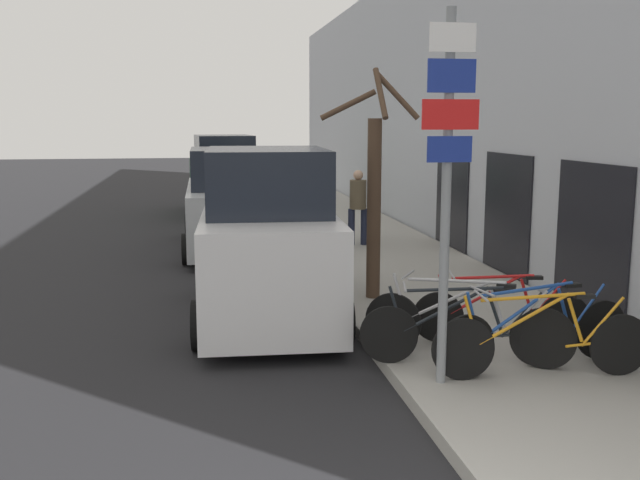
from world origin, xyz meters
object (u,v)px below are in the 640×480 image
(parked_car_0, at_px, (267,243))
(parked_car_1, at_px, (233,204))
(bicycle_4, at_px, (501,313))
(bicycle_0, at_px, (543,341))
(pedestrian_near, at_px, (358,202))
(signpost, at_px, (447,177))
(bicycle_3, at_px, (466,324))
(bicycle_2, at_px, (464,331))
(street_tree, at_px, (374,195))
(parked_car_2, at_px, (224,178))
(bicycle_1, at_px, (536,332))

(parked_car_0, relative_size, parked_car_1, 0.91)
(bicycle_4, height_order, parked_car_1, parked_car_1)
(bicycle_0, bearing_deg, pedestrian_near, 5.73)
(signpost, xyz_separation_m, parked_car_1, (-1.64, 8.63, -1.23))
(parked_car_1, bearing_deg, bicycle_4, -69.27)
(bicycle_4, relative_size, parked_car_0, 0.47)
(parked_car_1, distance_m, pedestrian_near, 2.67)
(bicycle_3, relative_size, bicycle_4, 0.97)
(bicycle_3, bearing_deg, pedestrian_near, 29.27)
(bicycle_2, xyz_separation_m, street_tree, (-0.24, 3.06, 1.16))
(signpost, relative_size, bicycle_0, 1.59)
(parked_car_2, bearing_deg, parked_car_1, -94.29)
(bicycle_3, bearing_deg, parked_car_0, 70.74)
(parked_car_1, relative_size, pedestrian_near, 2.98)
(bicycle_0, xyz_separation_m, bicycle_1, (0.07, 0.29, 0.01))
(signpost, height_order, bicycle_3, signpost)
(bicycle_4, relative_size, parked_car_2, 0.46)
(parked_car_2, bearing_deg, bicycle_0, -83.64)
(bicycle_0, bearing_deg, bicycle_4, 1.68)
(parked_car_1, bearing_deg, bicycle_2, -75.41)
(bicycle_0, distance_m, bicycle_1, 0.30)
(signpost, height_order, bicycle_1, signpost)
(bicycle_0, xyz_separation_m, street_tree, (-0.89, 3.57, 1.15))
(signpost, relative_size, parked_car_1, 0.77)
(bicycle_3, distance_m, street_tree, 3.11)
(parked_car_1, xyz_separation_m, parked_car_2, (0.05, 6.10, 0.08))
(bicycle_3, relative_size, parked_car_0, 0.46)
(bicycle_3, relative_size, parked_car_1, 0.42)
(signpost, distance_m, bicycle_0, 1.99)
(bicycle_1, relative_size, bicycle_2, 1.07)
(bicycle_0, xyz_separation_m, pedestrian_near, (-0.10, 8.05, 0.53))
(bicycle_2, bearing_deg, street_tree, 17.83)
(bicycle_1, relative_size, parked_car_0, 0.55)
(bicycle_1, relative_size, parked_car_2, 0.52)
(parked_car_2, height_order, pedestrian_near, parked_car_2)
(bicycle_1, height_order, pedestrian_near, pedestrian_near)
(bicycle_2, height_order, pedestrian_near, pedestrian_near)
(parked_car_0, bearing_deg, bicycle_3, -48.91)
(bicycle_4, relative_size, pedestrian_near, 1.28)
(bicycle_4, xyz_separation_m, pedestrian_near, (-0.17, 6.87, 0.55))
(bicycle_0, xyz_separation_m, bicycle_4, (0.07, 1.18, -0.02))
(bicycle_1, xyz_separation_m, parked_car_0, (-2.56, 2.88, 0.54))
(bicycle_3, xyz_separation_m, parked_car_0, (-1.94, 2.48, 0.54))
(bicycle_4, distance_m, parked_car_0, 3.30)
(signpost, xyz_separation_m, bicycle_2, (0.41, 0.47, -1.70))
(bicycle_0, distance_m, bicycle_4, 1.18)
(street_tree, bearing_deg, parked_car_0, -166.21)
(parked_car_0, relative_size, parked_car_2, 0.96)
(bicycle_4, relative_size, street_tree, 0.61)
(parked_car_2, bearing_deg, parked_car_0, -93.04)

